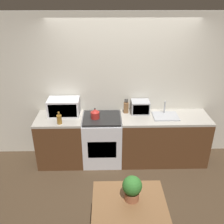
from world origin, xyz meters
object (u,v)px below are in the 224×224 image
(microwave, at_px, (64,107))
(toaster_oven, at_px, (140,107))
(bottle, at_px, (59,119))
(dining_table, at_px, (129,209))
(stove_range, at_px, (102,140))
(kettle, at_px, (95,114))

(microwave, distance_m, toaster_oven, 1.35)
(bottle, relative_size, dining_table, 0.25)
(stove_range, relative_size, kettle, 4.69)
(toaster_oven, distance_m, dining_table, 2.01)
(stove_range, bearing_deg, kettle, -168.34)
(bottle, distance_m, toaster_oven, 1.43)
(stove_range, xyz_separation_m, kettle, (-0.11, -0.02, 0.54))
(kettle, xyz_separation_m, microwave, (-0.55, 0.15, 0.06))
(dining_table, bearing_deg, microwave, 117.64)
(bottle, xyz_separation_m, dining_table, (1.03, -1.57, -0.36))
(stove_range, height_order, bottle, bottle)
(toaster_oven, height_order, dining_table, toaster_oven)
(microwave, xyz_separation_m, dining_table, (0.99, -1.90, -0.42))
(kettle, bearing_deg, dining_table, -75.71)
(stove_range, height_order, kettle, kettle)
(dining_table, bearing_deg, stove_range, 100.59)
(dining_table, bearing_deg, kettle, 104.29)
(stove_range, xyz_separation_m, toaster_oven, (0.68, 0.17, 0.57))
(dining_table, bearing_deg, bottle, 123.20)
(kettle, xyz_separation_m, toaster_oven, (0.80, 0.19, 0.03))
(stove_range, bearing_deg, toaster_oven, 13.64)
(kettle, xyz_separation_m, dining_table, (0.45, -1.75, -0.36))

